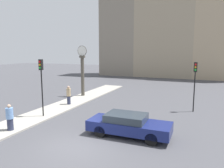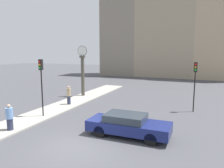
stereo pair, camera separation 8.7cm
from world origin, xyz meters
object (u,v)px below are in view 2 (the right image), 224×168
Objects in this scene: traffic_light_far at (195,77)px; pedestrian_tan_coat at (69,95)px; traffic_light_near at (41,76)px; street_clock at (83,71)px; pedestrian_blue_stripe at (10,117)px; sedan_car at (128,125)px.

pedestrian_tan_coat is (-10.38, -2.09, -1.90)m from traffic_light_far.
traffic_light_near is at bearing -150.12° from traffic_light_far.
pedestrian_tan_coat is (0.80, -3.90, -1.75)m from street_clock.
sedan_car is at bearing 17.18° from pedestrian_blue_stripe.
street_clock reaches higher than sedan_car.
pedestrian_blue_stripe is (-6.78, -2.10, 0.21)m from sedan_car.
pedestrian_blue_stripe is (1.15, -10.72, -1.80)m from street_clock.
traffic_light_far is 13.55m from pedestrian_blue_stripe.
sedan_car is at bearing -8.12° from traffic_light_near.
traffic_light_far is 0.75× the size of street_clock.
traffic_light_far reaches higher than sedan_car.
pedestrian_tan_coat is (-7.13, 4.72, 0.26)m from sedan_car.
street_clock is 3.32× the size of pedestrian_blue_stripe.
pedestrian_blue_stripe is (0.11, -3.08, -2.17)m from traffic_light_near.
traffic_light_near reaches higher than pedestrian_tan_coat.
sedan_car is 7.84m from traffic_light_far.
pedestrian_blue_stripe is at bearing -138.40° from traffic_light_far.
traffic_light_far is (3.25, 6.81, 2.16)m from sedan_car.
traffic_light_far is at bearing 64.50° from sedan_car.
traffic_light_near is at bearing -82.20° from street_clock.
pedestrian_blue_stripe is 6.82m from pedestrian_tan_coat.
pedestrian_blue_stripe is at bearing -87.05° from pedestrian_tan_coat.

